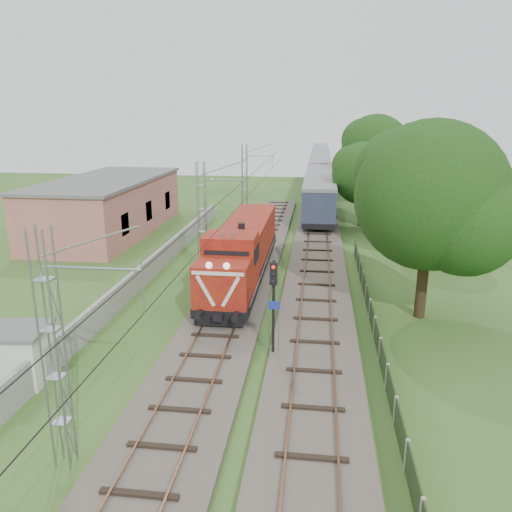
# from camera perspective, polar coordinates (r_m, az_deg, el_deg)

# --- Properties ---
(ground) EXTENTS (140.00, 140.00, 0.00)m
(ground) POSITION_cam_1_polar(r_m,az_deg,el_deg) (24.27, -5.44, -11.31)
(ground) COLOR #2F5520
(ground) RESTS_ON ground
(track_main) EXTENTS (4.20, 70.00, 0.45)m
(track_main) POSITION_cam_1_polar(r_m,az_deg,el_deg) (30.46, -2.61, -5.03)
(track_main) COLOR #6B6054
(track_main) RESTS_ON ground
(track_side) EXTENTS (4.20, 80.00, 0.45)m
(track_side) POSITION_cam_1_polar(r_m,az_deg,el_deg) (42.44, 7.05, 0.96)
(track_side) COLOR #6B6054
(track_side) RESTS_ON ground
(catenary) EXTENTS (3.31, 70.00, 8.00)m
(catenary) POSITION_cam_1_polar(r_m,az_deg,el_deg) (34.66, -6.11, 4.16)
(catenary) COLOR gray
(catenary) RESTS_ON ground
(boundary_wall) EXTENTS (0.25, 40.00, 1.50)m
(boundary_wall) POSITION_cam_1_polar(r_m,az_deg,el_deg) (36.43, -11.41, -0.84)
(boundary_wall) COLOR #9E9E99
(boundary_wall) RESTS_ON ground
(station_building) EXTENTS (8.40, 20.40, 5.22)m
(station_building) POSITION_cam_1_polar(r_m,az_deg,el_deg) (49.95, -16.52, 5.57)
(station_building) COLOR #BB6F64
(station_building) RESTS_ON ground
(fence) EXTENTS (0.12, 32.00, 1.20)m
(fence) POSITION_cam_1_polar(r_m,az_deg,el_deg) (26.39, 13.40, -7.92)
(fence) COLOR black
(fence) RESTS_ON ground
(locomotive) EXTENTS (3.01, 17.17, 4.36)m
(locomotive) POSITION_cam_1_polar(r_m,az_deg,el_deg) (33.51, -1.52, 0.66)
(locomotive) COLOR black
(locomotive) RESTS_ON ground
(coach_rake) EXTENTS (3.28, 73.05, 3.79)m
(coach_rake) POSITION_cam_1_polar(r_m,az_deg,el_deg) (82.68, 7.31, 10.01)
(coach_rake) COLOR black
(coach_rake) RESTS_ON ground
(signal_post) EXTENTS (0.53, 0.41, 4.78)m
(signal_post) POSITION_cam_1_polar(r_m,az_deg,el_deg) (22.67, 2.01, -4.19)
(signal_post) COLOR black
(signal_post) RESTS_ON ground
(relay_hut) EXTENTS (2.62, 2.62, 2.44)m
(relay_hut) POSITION_cam_1_polar(r_m,az_deg,el_deg) (23.79, -25.29, -10.17)
(relay_hut) COLOR silver
(relay_hut) RESTS_ON ground
(tree_a) EXTENTS (8.42, 8.02, 10.91)m
(tree_a) POSITION_cam_1_polar(r_m,az_deg,el_deg) (28.17, 19.51, 6.32)
(tree_a) COLOR #3C2B18
(tree_a) RESTS_ON ground
(tree_b) EXTENTS (6.17, 5.88, 8.00)m
(tree_b) POSITION_cam_1_polar(r_m,az_deg,el_deg) (40.43, 18.59, 6.47)
(tree_b) COLOR #3C2B18
(tree_b) RESTS_ON ground
(tree_c) EXTENTS (6.52, 6.21, 8.46)m
(tree_c) POSITION_cam_1_polar(r_m,az_deg,el_deg) (51.37, 12.24, 9.12)
(tree_c) COLOR #3C2B18
(tree_c) RESTS_ON ground
(tree_d) EXTENTS (8.56, 8.15, 11.10)m
(tree_d) POSITION_cam_1_polar(r_m,az_deg,el_deg) (63.33, 13.58, 11.77)
(tree_d) COLOR #3C2B18
(tree_d) RESTS_ON ground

